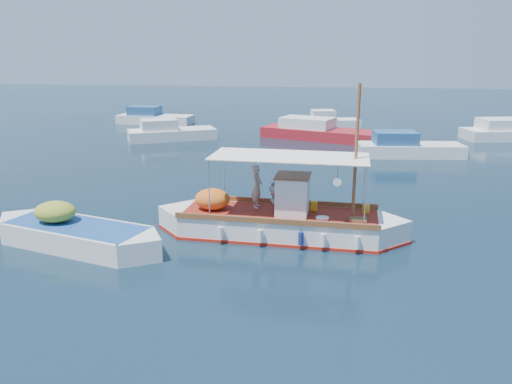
# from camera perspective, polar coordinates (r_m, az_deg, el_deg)

# --- Properties ---
(ground) EXTENTS (160.00, 160.00, 0.00)m
(ground) POSITION_cam_1_polar(r_m,az_deg,el_deg) (18.06, 1.70, -5.36)
(ground) COLOR black
(ground) RESTS_ON ground
(fishing_caique) EXTENTS (9.33, 2.90, 5.69)m
(fishing_caique) POSITION_cam_1_polar(r_m,az_deg,el_deg) (18.28, 2.51, -3.43)
(fishing_caique) COLOR white
(fishing_caique) RESTS_ON ground
(dinghy) EXTENTS (6.78, 3.25, 1.72)m
(dinghy) POSITION_cam_1_polar(r_m,az_deg,el_deg) (18.41, -19.96, -4.73)
(dinghy) COLOR white
(dinghy) RESTS_ON ground
(bg_boat_nw) EXTENTS (6.91, 5.08, 1.80)m
(bg_boat_nw) POSITION_cam_1_polar(r_m,az_deg,el_deg) (38.83, -9.87, 6.62)
(bg_boat_nw) COLOR silver
(bg_boat_nw) RESTS_ON ground
(bg_boat_n) EXTENTS (10.09, 5.92, 1.80)m
(bg_boat_n) POSITION_cam_1_polar(r_m,az_deg,el_deg) (38.81, 7.43, 6.72)
(bg_boat_n) COLOR maroon
(bg_boat_n) RESTS_ON ground
(bg_boat_ne) EXTENTS (6.83, 2.97, 1.80)m
(bg_boat_ne) POSITION_cam_1_polar(r_m,az_deg,el_deg) (33.58, 16.83, 4.77)
(bg_boat_ne) COLOR silver
(bg_boat_ne) RESTS_ON ground
(bg_boat_e) EXTENTS (7.70, 4.20, 1.80)m
(bg_boat_e) POSITION_cam_1_polar(r_m,az_deg,el_deg) (43.04, 26.97, 6.03)
(bg_boat_e) COLOR silver
(bg_boat_e) RESTS_ON ground
(bg_boat_far_w) EXTENTS (7.08, 2.72, 1.80)m
(bg_boat_far_w) POSITION_cam_1_polar(r_m,az_deg,el_deg) (48.00, -11.68, 8.25)
(bg_boat_far_w) COLOR silver
(bg_boat_far_w) RESTS_ON ground
(bg_boat_far_n) EXTENTS (5.19, 3.05, 1.80)m
(bg_boat_far_n) POSITION_cam_1_polar(r_m,az_deg,el_deg) (44.56, 8.36, 7.85)
(bg_boat_far_n) COLOR silver
(bg_boat_far_n) RESTS_ON ground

